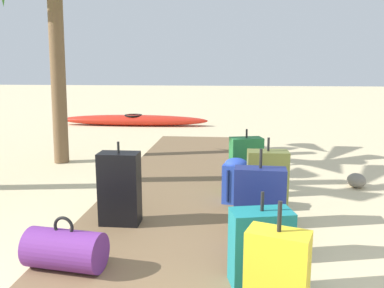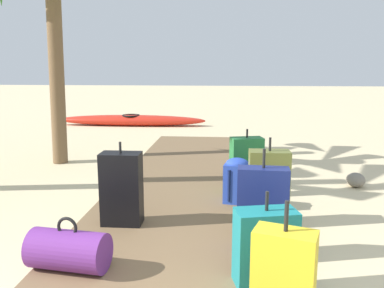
{
  "view_description": "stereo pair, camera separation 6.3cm",
  "coord_description": "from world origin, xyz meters",
  "px_view_note": "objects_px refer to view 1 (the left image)",
  "views": [
    {
      "loc": [
        0.51,
        -1.38,
        1.6
      ],
      "look_at": [
        -0.03,
        4.01,
        0.55
      ],
      "focal_mm": 37.65,
      "sensor_mm": 36.0,
      "label": 1
    },
    {
      "loc": [
        0.45,
        -1.39,
        1.6
      ],
      "look_at": [
        -0.03,
        4.01,
        0.55
      ],
      "focal_mm": 37.65,
      "sensor_mm": 36.0,
      "label": 2
    }
  ],
  "objects_px": {
    "suitcase_olive": "(267,185)",
    "kayak": "(134,120)",
    "suitcase_navy": "(259,210)",
    "suitcase_black": "(120,188)",
    "suitcase_teal": "(261,248)",
    "suitcase_green": "(246,164)",
    "backpack_blue": "(236,179)",
    "suitcase_yellow": "(277,283)",
    "duffel_bag_purple": "(65,249)"
  },
  "relations": [
    {
      "from": "suitcase_teal",
      "to": "kayak",
      "type": "bearing_deg",
      "value": 109.82
    },
    {
      "from": "duffel_bag_purple",
      "to": "backpack_blue",
      "type": "distance_m",
      "value": 2.12
    },
    {
      "from": "suitcase_olive",
      "to": "suitcase_black",
      "type": "xyz_separation_m",
      "value": [
        -1.43,
        -0.3,
        0.01
      ]
    },
    {
      "from": "suitcase_navy",
      "to": "backpack_blue",
      "type": "bearing_deg",
      "value": 98.56
    },
    {
      "from": "suitcase_yellow",
      "to": "suitcase_teal",
      "type": "height_order",
      "value": "suitcase_yellow"
    },
    {
      "from": "suitcase_teal",
      "to": "backpack_blue",
      "type": "xyz_separation_m",
      "value": [
        -0.16,
        1.74,
        -0.0
      ]
    },
    {
      "from": "suitcase_yellow",
      "to": "backpack_blue",
      "type": "distance_m",
      "value": 2.28
    },
    {
      "from": "suitcase_navy",
      "to": "suitcase_black",
      "type": "relative_size",
      "value": 1.06
    },
    {
      "from": "suitcase_green",
      "to": "suitcase_black",
      "type": "relative_size",
      "value": 0.94
    },
    {
      "from": "suitcase_yellow",
      "to": "backpack_blue",
      "type": "height_order",
      "value": "suitcase_yellow"
    },
    {
      "from": "backpack_blue",
      "to": "suitcase_black",
      "type": "relative_size",
      "value": 0.63
    },
    {
      "from": "suitcase_yellow",
      "to": "suitcase_black",
      "type": "bearing_deg",
      "value": 131.28
    },
    {
      "from": "suitcase_olive",
      "to": "suitcase_green",
      "type": "bearing_deg",
      "value": 101.41
    },
    {
      "from": "suitcase_yellow",
      "to": "suitcase_teal",
      "type": "relative_size",
      "value": 1.17
    },
    {
      "from": "duffel_bag_purple",
      "to": "suitcase_yellow",
      "type": "bearing_deg",
      "value": -21.66
    },
    {
      "from": "suitcase_green",
      "to": "suitcase_teal",
      "type": "relative_size",
      "value": 1.13
    },
    {
      "from": "suitcase_olive",
      "to": "backpack_blue",
      "type": "relative_size",
      "value": 1.61
    },
    {
      "from": "suitcase_teal",
      "to": "backpack_blue",
      "type": "distance_m",
      "value": 1.74
    },
    {
      "from": "suitcase_yellow",
      "to": "suitcase_green",
      "type": "relative_size",
      "value": 1.03
    },
    {
      "from": "suitcase_black",
      "to": "suitcase_yellow",
      "type": "bearing_deg",
      "value": -48.72
    },
    {
      "from": "suitcase_teal",
      "to": "kayak",
      "type": "xyz_separation_m",
      "value": [
        -2.92,
        8.1,
        -0.2
      ]
    },
    {
      "from": "kayak",
      "to": "backpack_blue",
      "type": "bearing_deg",
      "value": -66.56
    },
    {
      "from": "suitcase_olive",
      "to": "suitcase_navy",
      "type": "height_order",
      "value": "suitcase_navy"
    },
    {
      "from": "suitcase_navy",
      "to": "suitcase_black",
      "type": "xyz_separation_m",
      "value": [
        -1.31,
        0.46,
        -0.0
      ]
    },
    {
      "from": "suitcase_green",
      "to": "suitcase_teal",
      "type": "xyz_separation_m",
      "value": [
        0.04,
        -2.2,
        -0.06
      ]
    },
    {
      "from": "suitcase_yellow",
      "to": "suitcase_navy",
      "type": "bearing_deg",
      "value": 91.79
    },
    {
      "from": "suitcase_teal",
      "to": "duffel_bag_purple",
      "type": "bearing_deg",
      "value": 177.39
    },
    {
      "from": "suitcase_navy",
      "to": "suitcase_black",
      "type": "bearing_deg",
      "value": 160.68
    },
    {
      "from": "kayak",
      "to": "suitcase_yellow",
      "type": "bearing_deg",
      "value": -71.0
    },
    {
      "from": "suitcase_yellow",
      "to": "backpack_blue",
      "type": "relative_size",
      "value": 1.55
    },
    {
      "from": "suitcase_teal",
      "to": "suitcase_black",
      "type": "bearing_deg",
      "value": 142.32
    },
    {
      "from": "suitcase_navy",
      "to": "kayak",
      "type": "relative_size",
      "value": 0.21
    },
    {
      "from": "suitcase_teal",
      "to": "suitcase_yellow",
      "type": "bearing_deg",
      "value": -84.3
    },
    {
      "from": "backpack_blue",
      "to": "suitcase_yellow",
      "type": "bearing_deg",
      "value": -84.61
    },
    {
      "from": "backpack_blue",
      "to": "suitcase_teal",
      "type": "bearing_deg",
      "value": -84.71
    },
    {
      "from": "duffel_bag_purple",
      "to": "suitcase_teal",
      "type": "height_order",
      "value": "suitcase_teal"
    },
    {
      "from": "duffel_bag_purple",
      "to": "suitcase_teal",
      "type": "distance_m",
      "value": 1.46
    },
    {
      "from": "suitcase_olive",
      "to": "suitcase_black",
      "type": "bearing_deg",
      "value": -168.15
    },
    {
      "from": "duffel_bag_purple",
      "to": "suitcase_navy",
      "type": "height_order",
      "value": "suitcase_navy"
    },
    {
      "from": "suitcase_yellow",
      "to": "suitcase_olive",
      "type": "height_order",
      "value": "suitcase_olive"
    },
    {
      "from": "suitcase_teal",
      "to": "suitcase_navy",
      "type": "height_order",
      "value": "suitcase_navy"
    },
    {
      "from": "suitcase_black",
      "to": "suitcase_green",
      "type": "bearing_deg",
      "value": 44.06
    },
    {
      "from": "suitcase_olive",
      "to": "suitcase_teal",
      "type": "height_order",
      "value": "suitcase_olive"
    },
    {
      "from": "backpack_blue",
      "to": "duffel_bag_purple",
      "type": "bearing_deg",
      "value": -127.78
    },
    {
      "from": "duffel_bag_purple",
      "to": "suitcase_navy",
      "type": "xyz_separation_m",
      "value": [
        1.48,
        0.47,
        0.2
      ]
    },
    {
      "from": "kayak",
      "to": "suitcase_teal",
      "type": "bearing_deg",
      "value": -70.18
    },
    {
      "from": "suitcase_green",
      "to": "suitcase_olive",
      "type": "distance_m",
      "value": 0.93
    },
    {
      "from": "suitcase_yellow",
      "to": "suitcase_navy",
      "type": "relative_size",
      "value": 0.92
    },
    {
      "from": "duffel_bag_purple",
      "to": "suitcase_green",
      "type": "bearing_deg",
      "value": 56.45
    },
    {
      "from": "suitcase_olive",
      "to": "kayak",
      "type": "distance_m",
      "value": 7.46
    }
  ]
}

